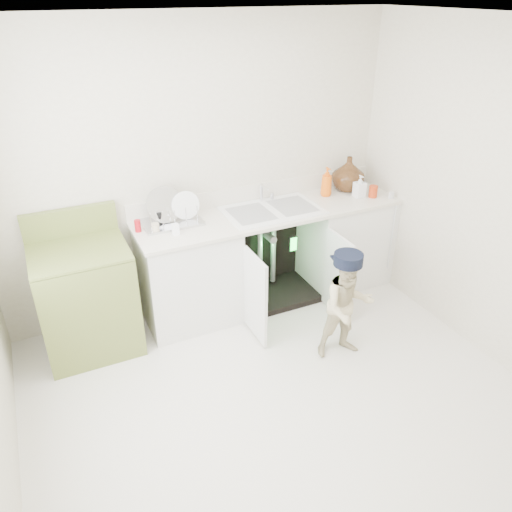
{
  "coord_description": "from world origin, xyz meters",
  "views": [
    {
      "loc": [
        -1.31,
        -2.4,
        2.65
      ],
      "look_at": [
        0.16,
        0.7,
        0.78
      ],
      "focal_mm": 35.0,
      "sensor_mm": 36.0,
      "label": 1
    }
  ],
  "objects": [
    {
      "name": "room_shell",
      "position": [
        0.0,
        0.0,
        1.25
      ],
      "size": [
        6.0,
        5.5,
        1.26
      ],
      "color": "beige",
      "rests_on": "ground"
    },
    {
      "name": "repair_worker",
      "position": [
        0.71,
        0.2,
        0.46
      ],
      "size": [
        0.48,
        0.87,
        0.91
      ],
      "rotation": [
        0.0,
        0.0,
        -0.17
      ],
      "color": "beige",
      "rests_on": "ground"
    },
    {
      "name": "ground",
      "position": [
        0.0,
        0.0,
        0.0
      ],
      "size": [
        3.5,
        3.5,
        0.0
      ],
      "primitive_type": "plane",
      "color": "beige",
      "rests_on": "ground"
    },
    {
      "name": "avocado_stove",
      "position": [
        -1.11,
        1.18,
        0.46
      ],
      "size": [
        0.72,
        0.65,
        1.12
      ],
      "color": "olive",
      "rests_on": "ground"
    },
    {
      "name": "counter_run",
      "position": [
        0.58,
        1.21,
        0.48
      ],
      "size": [
        2.44,
        1.02,
        1.23
      ],
      "color": "silver",
      "rests_on": "ground"
    }
  ]
}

